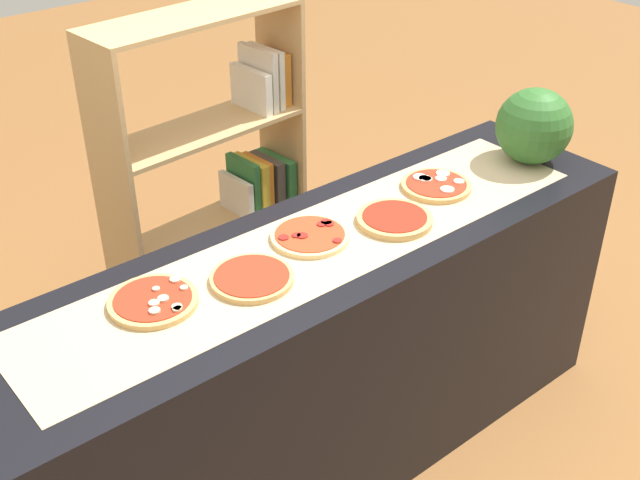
% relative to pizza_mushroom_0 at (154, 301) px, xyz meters
% --- Properties ---
extents(ground_plane, '(12.00, 12.00, 0.00)m').
position_rel_pizza_mushroom_0_xyz_m(ground_plane, '(0.53, -0.06, -0.90)').
color(ground_plane, brown).
extents(counter, '(2.24, 0.58, 0.89)m').
position_rel_pizza_mushroom_0_xyz_m(counter, '(0.53, -0.06, -0.45)').
color(counter, black).
rests_on(counter, ground_plane).
extents(parchment_paper, '(1.90, 0.40, 0.00)m').
position_rel_pizza_mushroom_0_xyz_m(parchment_paper, '(0.53, -0.06, -0.01)').
color(parchment_paper, tan).
rests_on(parchment_paper, counter).
extents(pizza_mushroom_0, '(0.24, 0.24, 0.03)m').
position_rel_pizza_mushroom_0_xyz_m(pizza_mushroom_0, '(0.00, 0.00, 0.00)').
color(pizza_mushroom_0, tan).
rests_on(pizza_mushroom_0, parchment_paper).
extents(pizza_plain_1, '(0.23, 0.23, 0.02)m').
position_rel_pizza_mushroom_0_xyz_m(pizza_plain_1, '(0.26, -0.08, -0.00)').
color(pizza_plain_1, tan).
rests_on(pizza_plain_1, parchment_paper).
extents(pizza_pepperoni_2, '(0.24, 0.24, 0.02)m').
position_rel_pizza_mushroom_0_xyz_m(pizza_pepperoni_2, '(0.53, -0.01, -0.00)').
color(pizza_pepperoni_2, '#E5C17F').
rests_on(pizza_pepperoni_2, parchment_paper).
extents(pizza_plain_3, '(0.24, 0.24, 0.02)m').
position_rel_pizza_mushroom_0_xyz_m(pizza_plain_3, '(0.80, -0.10, 0.00)').
color(pizza_plain_3, tan).
rests_on(pizza_plain_3, parchment_paper).
extents(pizza_mozzarella_4, '(0.24, 0.24, 0.02)m').
position_rel_pizza_mushroom_0_xyz_m(pizza_mozzarella_4, '(1.06, -0.03, 0.00)').
color(pizza_mozzarella_4, tan).
rests_on(pizza_mozzarella_4, parchment_paper).
extents(watermelon, '(0.27, 0.27, 0.27)m').
position_rel_pizza_mushroom_0_xyz_m(watermelon, '(1.47, -0.09, 0.12)').
color(watermelon, '#2D6628').
rests_on(watermelon, counter).
extents(bookshelf, '(0.87, 0.35, 1.34)m').
position_rel_pizza_mushroom_0_xyz_m(bookshelf, '(0.82, 0.89, -0.30)').
color(bookshelf, tan).
rests_on(bookshelf, ground_plane).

